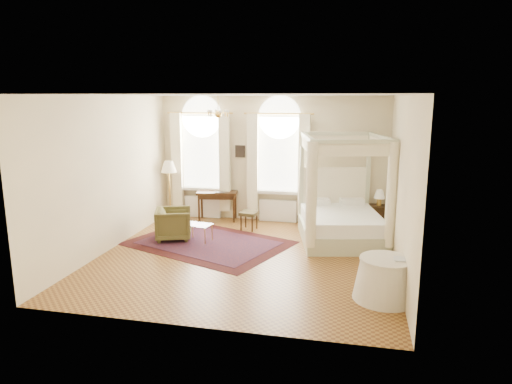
{
  "coord_description": "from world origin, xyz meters",
  "views": [
    {
      "loc": [
        2.13,
        -8.73,
        3.26
      ],
      "look_at": [
        0.14,
        0.4,
        1.31
      ],
      "focal_mm": 32.0,
      "sensor_mm": 36.0,
      "label": 1
    }
  ],
  "objects_px": {
    "armchair": "(174,224)",
    "coffee_table": "(199,226)",
    "side_table": "(385,279)",
    "canopy_bed": "(341,218)",
    "nightstand": "(375,217)",
    "floor_lamp": "(169,170)",
    "writing_desk": "(217,196)",
    "stool": "(249,215)"
  },
  "relations": [
    {
      "from": "armchair",
      "to": "canopy_bed",
      "type": "bearing_deg",
      "value": -99.48
    },
    {
      "from": "armchair",
      "to": "coffee_table",
      "type": "relative_size",
      "value": 1.22
    },
    {
      "from": "writing_desk",
      "to": "floor_lamp",
      "type": "relative_size",
      "value": 0.71
    },
    {
      "from": "armchair",
      "to": "coffee_table",
      "type": "bearing_deg",
      "value": -113.6
    },
    {
      "from": "nightstand",
      "to": "stool",
      "type": "distance_m",
      "value": 3.17
    },
    {
      "from": "stool",
      "to": "armchair",
      "type": "height_order",
      "value": "armchair"
    },
    {
      "from": "canopy_bed",
      "to": "writing_desk",
      "type": "relative_size",
      "value": 2.27
    },
    {
      "from": "canopy_bed",
      "to": "nightstand",
      "type": "height_order",
      "value": "canopy_bed"
    },
    {
      "from": "stool",
      "to": "canopy_bed",
      "type": "bearing_deg",
      "value": -10.92
    },
    {
      "from": "writing_desk",
      "to": "coffee_table",
      "type": "height_order",
      "value": "writing_desk"
    },
    {
      "from": "nightstand",
      "to": "stool",
      "type": "relative_size",
      "value": 1.34
    },
    {
      "from": "stool",
      "to": "floor_lamp",
      "type": "bearing_deg",
      "value": 167.1
    },
    {
      "from": "stool",
      "to": "floor_lamp",
      "type": "xyz_separation_m",
      "value": [
        -2.31,
        0.53,
        0.98
      ]
    },
    {
      "from": "armchair",
      "to": "coffee_table",
      "type": "distance_m",
      "value": 0.63
    },
    {
      "from": "nightstand",
      "to": "floor_lamp",
      "type": "height_order",
      "value": "floor_lamp"
    },
    {
      "from": "side_table",
      "to": "writing_desk",
      "type": "bearing_deg",
      "value": 134.87
    },
    {
      "from": "nightstand",
      "to": "armchair",
      "type": "distance_m",
      "value": 4.98
    },
    {
      "from": "writing_desk",
      "to": "armchair",
      "type": "xyz_separation_m",
      "value": [
        -0.5,
        -1.84,
        -0.31
      ]
    },
    {
      "from": "writing_desk",
      "to": "coffee_table",
      "type": "relative_size",
      "value": 1.71
    },
    {
      "from": "writing_desk",
      "to": "side_table",
      "type": "xyz_separation_m",
      "value": [
        4.12,
        -4.14,
        -0.33
      ]
    },
    {
      "from": "writing_desk",
      "to": "stool",
      "type": "bearing_deg",
      "value": -34.44
    },
    {
      "from": "canopy_bed",
      "to": "nightstand",
      "type": "bearing_deg",
      "value": 54.82
    },
    {
      "from": "floor_lamp",
      "to": "coffee_table",
      "type": "bearing_deg",
      "value": -50.51
    },
    {
      "from": "stool",
      "to": "coffee_table",
      "type": "relative_size",
      "value": 0.7
    },
    {
      "from": "side_table",
      "to": "canopy_bed",
      "type": "bearing_deg",
      "value": 105.16
    },
    {
      "from": "floor_lamp",
      "to": "side_table",
      "type": "distance_m",
      "value": 6.77
    },
    {
      "from": "nightstand",
      "to": "coffee_table",
      "type": "xyz_separation_m",
      "value": [
        -4.0,
        -1.88,
        0.06
      ]
    },
    {
      "from": "canopy_bed",
      "to": "stool",
      "type": "xyz_separation_m",
      "value": [
        -2.27,
        0.44,
        -0.17
      ]
    },
    {
      "from": "nightstand",
      "to": "stool",
      "type": "height_order",
      "value": "nightstand"
    },
    {
      "from": "coffee_table",
      "to": "writing_desk",
      "type": "bearing_deg",
      "value": 93.73
    },
    {
      "from": "canopy_bed",
      "to": "writing_desk",
      "type": "xyz_separation_m",
      "value": [
        -3.31,
        1.15,
        0.12
      ]
    },
    {
      "from": "stool",
      "to": "coffee_table",
      "type": "height_order",
      "value": "stool"
    },
    {
      "from": "writing_desk",
      "to": "coffee_table",
      "type": "bearing_deg",
      "value": -86.27
    },
    {
      "from": "coffee_table",
      "to": "floor_lamp",
      "type": "relative_size",
      "value": 0.41
    },
    {
      "from": "writing_desk",
      "to": "armchair",
      "type": "relative_size",
      "value": 1.4
    },
    {
      "from": "stool",
      "to": "side_table",
      "type": "bearing_deg",
      "value": -48.02
    },
    {
      "from": "canopy_bed",
      "to": "nightstand",
      "type": "xyz_separation_m",
      "value": [
        0.81,
        1.15,
        -0.24
      ]
    },
    {
      "from": "nightstand",
      "to": "side_table",
      "type": "height_order",
      "value": "side_table"
    },
    {
      "from": "floor_lamp",
      "to": "side_table",
      "type": "bearing_deg",
      "value": -36.25
    },
    {
      "from": "coffee_table",
      "to": "floor_lamp",
      "type": "bearing_deg",
      "value": 129.49
    },
    {
      "from": "stool",
      "to": "coffee_table",
      "type": "xyz_separation_m",
      "value": [
        -0.91,
        -1.17,
        -0.02
      ]
    },
    {
      "from": "canopy_bed",
      "to": "side_table",
      "type": "distance_m",
      "value": 3.1
    }
  ]
}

